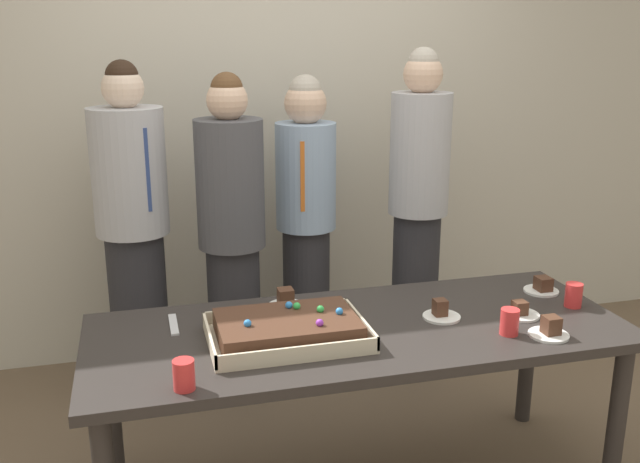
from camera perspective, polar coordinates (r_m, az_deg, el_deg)
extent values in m
cube|color=beige|center=(4.07, -3.74, 11.26)|extent=(8.00, 0.12, 3.00)
cube|color=#2D2826|center=(2.74, 3.22, -8.12)|extent=(2.07, 0.81, 0.04)
cylinder|color=#2D2826|center=(3.07, 22.91, -14.26)|extent=(0.07, 0.07, 0.69)
cylinder|color=#2D2826|center=(3.09, -16.56, -13.50)|extent=(0.07, 0.07, 0.69)
cylinder|color=#2D2826|center=(3.54, 16.49, -9.51)|extent=(0.07, 0.07, 0.69)
cube|color=beige|center=(2.62, -2.66, -8.66)|extent=(0.58, 0.40, 0.01)
cube|color=beige|center=(2.44, -1.67, -9.84)|extent=(0.58, 0.01, 0.05)
cube|color=beige|center=(2.78, -3.53, -6.47)|extent=(0.58, 0.01, 0.05)
cube|color=beige|center=(2.57, -8.95, -8.62)|extent=(0.01, 0.40, 0.05)
cube|color=beige|center=(2.68, 3.34, -7.40)|extent=(0.01, 0.40, 0.05)
cube|color=#4C2D1E|center=(2.60, -2.67, -7.78)|extent=(0.51, 0.33, 0.08)
sphere|color=#2D84E0|center=(2.68, -2.54, -5.98)|extent=(0.03, 0.03, 0.03)
sphere|color=#2D84E0|center=(2.53, -5.90, -7.42)|extent=(0.03, 0.03, 0.03)
sphere|color=#2D84E0|center=(2.62, 1.58, -6.49)|extent=(0.03, 0.03, 0.03)
sphere|color=green|center=(2.67, -1.90, -6.06)|extent=(0.03, 0.03, 0.03)
sphere|color=purple|center=(2.52, -0.03, -7.42)|extent=(0.03, 0.03, 0.03)
sphere|color=green|center=(2.64, 0.03, -6.31)|extent=(0.03, 0.03, 0.03)
cylinder|color=white|center=(2.92, -2.79, -6.05)|extent=(0.15, 0.15, 0.01)
cube|color=#4C2D1E|center=(2.90, -2.81, -5.32)|extent=(0.06, 0.07, 0.07)
cylinder|color=white|center=(3.23, 17.49, -4.61)|extent=(0.15, 0.15, 0.01)
cube|color=#4C2D1E|center=(3.22, 17.66, -4.05)|extent=(0.06, 0.07, 0.06)
cylinder|color=white|center=(2.94, 15.95, -6.51)|extent=(0.15, 0.15, 0.01)
cube|color=#4C2D1E|center=(2.92, 15.89, -5.96)|extent=(0.05, 0.05, 0.05)
cylinder|color=white|center=(2.79, 18.05, -7.97)|extent=(0.15, 0.15, 0.01)
cube|color=#4C2D1E|center=(2.77, 18.24, -7.23)|extent=(0.06, 0.06, 0.07)
cylinder|color=white|center=(2.85, 9.82, -6.82)|extent=(0.15, 0.15, 0.01)
cube|color=#4C2D1E|center=(2.84, 9.71, -6.09)|extent=(0.05, 0.05, 0.07)
cylinder|color=red|center=(3.09, 19.88, -4.87)|extent=(0.07, 0.07, 0.10)
cylinder|color=red|center=(2.31, -10.98, -11.35)|extent=(0.07, 0.07, 0.10)
cylinder|color=red|center=(2.74, 15.12, -7.08)|extent=(0.07, 0.07, 0.10)
cube|color=silver|center=(2.80, -11.80, -7.39)|extent=(0.03, 0.20, 0.01)
cylinder|color=#28282D|center=(3.87, 7.67, -5.01)|extent=(0.25, 0.25, 0.91)
cylinder|color=#B2B2B7|center=(3.67, 8.11, 6.24)|extent=(0.31, 0.31, 0.63)
sphere|color=beige|center=(3.63, 8.36, 12.52)|extent=(0.20, 0.20, 0.20)
sphere|color=#B2A899|center=(3.63, 8.40, 13.39)|extent=(0.16, 0.16, 0.16)
cylinder|color=#28282D|center=(3.66, -6.91, -7.16)|extent=(0.27, 0.27, 0.80)
cylinder|color=#4C4C51|center=(3.44, -7.31, 3.84)|extent=(0.33, 0.33, 0.63)
sphere|color=beige|center=(3.38, -7.55, 10.52)|extent=(0.20, 0.20, 0.20)
sphere|color=brown|center=(3.38, -7.58, 11.44)|extent=(0.15, 0.15, 0.15)
cylinder|color=#28282D|center=(3.69, -14.40, -6.67)|extent=(0.28, 0.28, 0.88)
cylinder|color=#B2B2B7|center=(3.48, -15.24, 4.71)|extent=(0.35, 0.35, 0.61)
cube|color=navy|center=(3.33, -14.00, 4.84)|extent=(0.04, 0.02, 0.39)
sphere|color=beige|center=(3.43, -15.71, 11.14)|extent=(0.20, 0.20, 0.20)
sphere|color=black|center=(3.43, -15.78, 12.03)|extent=(0.15, 0.15, 0.15)
cylinder|color=#28282D|center=(3.89, -1.10, -5.47)|extent=(0.25, 0.25, 0.82)
cylinder|color=#93ADCC|center=(3.70, -1.16, 4.51)|extent=(0.32, 0.32, 0.56)
cube|color=orange|center=(3.54, -1.30, 4.47)|extent=(0.04, 0.02, 0.36)
sphere|color=beige|center=(3.64, -1.19, 10.36)|extent=(0.22, 0.22, 0.22)
sphere|color=#B2A899|center=(3.64, -1.20, 11.30)|extent=(0.17, 0.17, 0.17)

